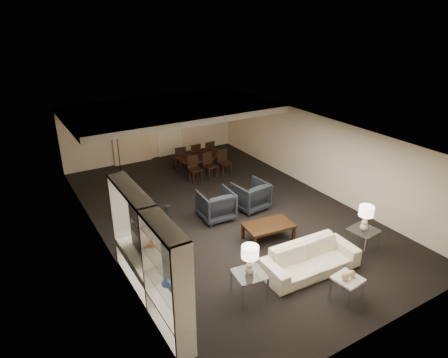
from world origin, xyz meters
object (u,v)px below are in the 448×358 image
television (136,243)px  chair_fr (207,152)px  chair_nr (225,163)px  chair_fm (194,155)px  marble_table (346,288)px  floor_lamp (119,152)px  coffee_table (268,232)px  floor_speaker (169,226)px  armchair_right (251,196)px  table_lamp_left (250,260)px  chair_fl (179,158)px  pendant_light (180,122)px  side_table_right (362,240)px  side_table_left (249,285)px  sofa (310,259)px  armchair_left (216,205)px  chair_nm (210,166)px  dining_table (202,164)px  chair_nl (195,169)px  table_lamp_right (365,218)px  vase_blue (166,282)px  vase_amber (152,244)px

television → chair_fr: bearing=-40.3°
chair_nr → chair_fm: bearing=113.9°
marble_table → floor_lamp: bearing=102.7°
coffee_table → floor_speaker: bearing=155.8°
armchair_right → marble_table: 4.44m
table_lamp_left → chair_fl: size_ratio=0.71×
pendant_light → floor_lamp: size_ratio=0.28×
side_table_right → floor_lamp: 8.62m
coffee_table → side_table_left: bearing=-136.7°
coffee_table → chair_nr: chair_nr is taller
marble_table → sofa: bearing=90.0°
side_table_right → floor_speaker: floor_speaker is taller
armchair_left → armchair_right: 1.20m
sofa → chair_nm: bearing=85.9°
television → marble_table: bearing=-127.4°
coffee_table → side_table_left: (-1.70, -1.60, 0.07)m
dining_table → chair_fl: 0.90m
coffee_table → marble_table: (-0.00, -2.70, 0.04)m
chair_nm → chair_nl: bearing=173.8°
sofa → marble_table: size_ratio=4.37×
table_lamp_right → chair_fm: (-0.99, 7.28, -0.45)m
armchair_right → vase_blue: (-4.15, -3.37, 0.72)m
sofa → chair_fl: size_ratio=2.49×
pendant_light → chair_nm: pendant_light is taller
armchair_left → floor_speaker: size_ratio=0.81×
chair_fl → chair_nr: bearing=138.2°
marble_table → dining_table: bearing=84.8°
vase_blue → chair_fr: (4.86, 7.34, -0.69)m
chair_nl → table_lamp_right: bearing=-74.9°
table_lamp_left → chair_fm: (2.41, 7.28, -0.45)m
marble_table → dining_table: (0.71, 7.73, 0.05)m
table_lamp_right → side_table_left: bearing=180.0°
table_lamp_left → vase_amber: bearing=164.6°
table_lamp_left → chair_nl: (1.81, 5.98, -0.45)m
floor_speaker → vase_blue: bearing=-136.9°
coffee_table → armchair_right: bearing=70.6°
pendant_light → side_table_right: bearing=-76.7°
vase_amber → chair_nr: bearing=48.4°
chair_fl → chair_fm: same height
sofa → armchair_left: (-0.60, 3.30, 0.09)m
floor_speaker → chair_fl: 5.23m
side_table_left → vase_amber: bearing=164.6°
table_lamp_right → television: television is taller
floor_speaker → chair_fl: size_ratio=1.25×
sofa → chair_nr: chair_nr is taller
armchair_right → dining_table: armchair_right is taller
armchair_right → chair_fm: chair_fm is taller
pendant_light → chair_nl: (0.05, -0.98, -1.46)m
table_lamp_right → coffee_table: bearing=136.7°
marble_table → chair_nm: size_ratio=0.57×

